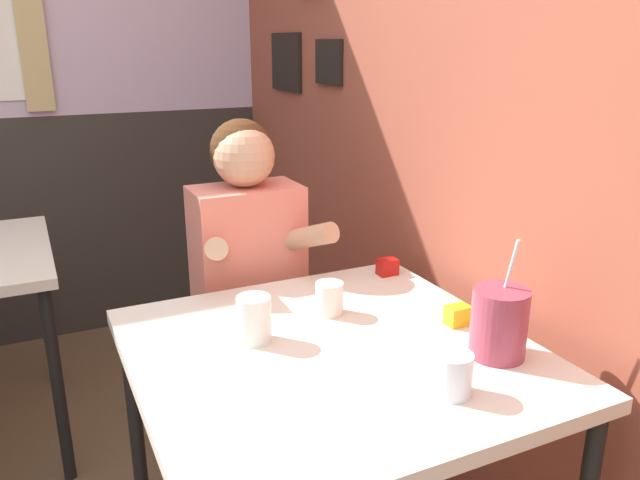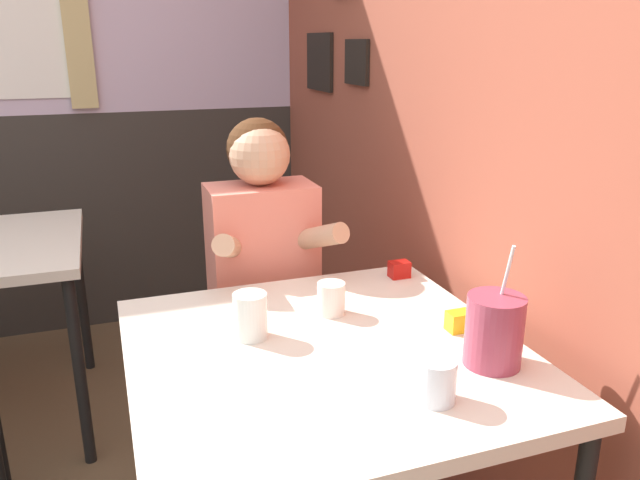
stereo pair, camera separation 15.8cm
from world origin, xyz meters
name	(u,v)px [view 2 (the right image)]	position (x,y,z in m)	size (l,w,h in m)	color
brick_wall_right	(390,64)	(1.15, 1.15, 1.35)	(0.08, 4.29, 2.70)	#9E4C38
back_wall	(55,58)	(-0.01, 2.32, 1.36)	(5.24, 0.09, 2.70)	silver
main_table	(326,373)	(0.60, 0.30, 0.67)	(0.90, 0.91, 0.74)	beige
person_seated	(264,295)	(0.61, 0.93, 0.63)	(0.42, 0.40, 1.21)	#EA7F6B
cocktail_pitcher	(494,331)	(0.92, 0.10, 0.82)	(0.13, 0.13, 0.28)	#99384C
glass_near_pitcher	(436,380)	(0.73, 0.01, 0.78)	(0.08, 0.08, 0.09)	silver
glass_center	(250,316)	(0.44, 0.41, 0.80)	(0.08, 0.08, 0.11)	silver
glass_far_side	(331,298)	(0.68, 0.48, 0.78)	(0.07, 0.07, 0.09)	silver
condiment_ketchup	(399,269)	(0.97, 0.66, 0.76)	(0.06, 0.04, 0.05)	#B7140F
condiment_mustard	(459,321)	(0.94, 0.28, 0.76)	(0.06, 0.04, 0.05)	yellow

